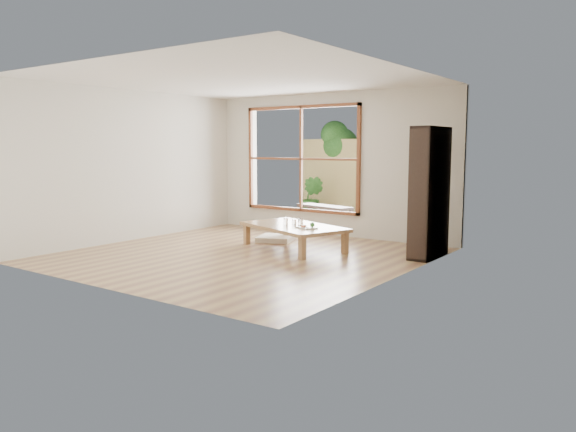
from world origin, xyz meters
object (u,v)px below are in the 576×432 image
object	(u,v)px
garden_bench	(324,208)
bookshelf	(430,193)
food_tray	(308,227)
low_table	(294,228)

from	to	relation	value
garden_bench	bookshelf	bearing A→B (deg)	-18.53
bookshelf	food_tray	distance (m)	1.89
low_table	garden_bench	world-z (taller)	garden_bench
bookshelf	garden_bench	xyz separation A→B (m)	(-2.97, 1.86, -0.59)
low_table	bookshelf	bearing A→B (deg)	36.00
bookshelf	food_tray	xyz separation A→B (m)	(-1.64, -0.76, -0.55)
bookshelf	garden_bench	bearing A→B (deg)	147.83
food_tray	garden_bench	world-z (taller)	food_tray
low_table	bookshelf	distance (m)	2.19
low_table	food_tray	world-z (taller)	food_tray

